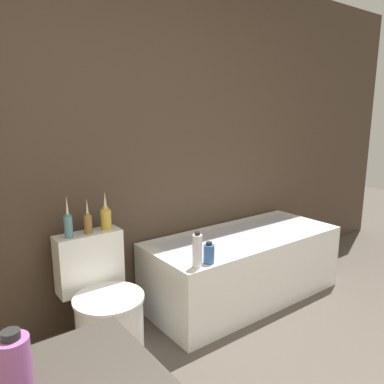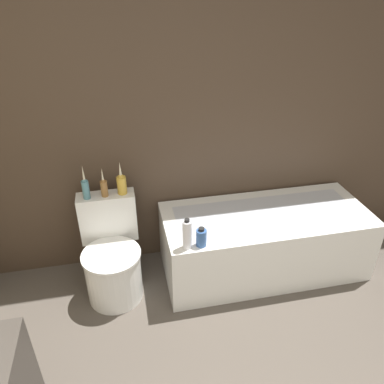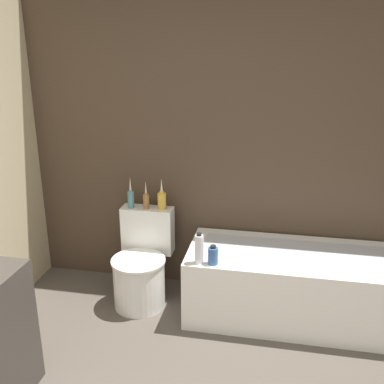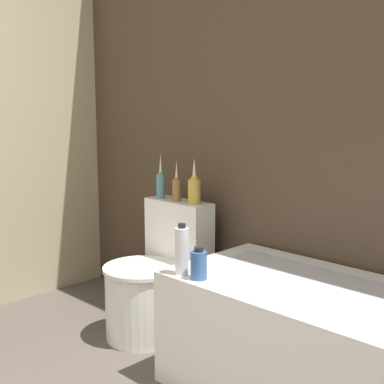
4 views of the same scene
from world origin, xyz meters
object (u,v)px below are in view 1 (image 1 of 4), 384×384
object	(u,v)px
toilet	(104,308)
shampoo_bottle_tall	(197,251)
vase_gold	(68,224)
vase_bronze	(106,217)
shampoo_bottle_short	(209,254)
vase_silver	(88,222)
soap_bottle_glass	(14,367)
bathtub	(243,265)

from	to	relation	value
toilet	shampoo_bottle_tall	size ratio (longest dim) A/B	3.17
vase_gold	vase_bronze	bearing A→B (deg)	4.32
shampoo_bottle_tall	shampoo_bottle_short	world-z (taller)	shampoo_bottle_tall
toilet	vase_silver	xyz separation A→B (m)	(0.00, 0.19, 0.52)
soap_bottle_glass	vase_silver	bearing A→B (deg)	62.23
toilet	vase_silver	bearing A→B (deg)	90.00
vase_silver	shampoo_bottle_tall	distance (m)	0.72
vase_bronze	shampoo_bottle_tall	size ratio (longest dim) A/B	1.10
bathtub	vase_bronze	xyz separation A→B (m)	(-1.09, 0.20, 0.56)
bathtub	vase_gold	world-z (taller)	vase_gold
bathtub	vase_silver	world-z (taller)	vase_silver
shampoo_bottle_short	toilet	bearing A→B (deg)	156.32
vase_silver	vase_bronze	world-z (taller)	vase_bronze
vase_bronze	bathtub	bearing A→B (deg)	-10.42
toilet	vase_bronze	xyz separation A→B (m)	(0.13, 0.20, 0.53)
vase_gold	soap_bottle_glass	bearing A→B (deg)	-113.44
vase_bronze	shampoo_bottle_tall	distance (m)	0.65
shampoo_bottle_tall	shampoo_bottle_short	distance (m)	0.11
vase_bronze	toilet	bearing A→B (deg)	-122.28
vase_silver	toilet	bearing A→B (deg)	-90.00
vase_gold	shampoo_bottle_short	world-z (taller)	vase_gold
shampoo_bottle_tall	vase_gold	bearing A→B (deg)	144.67
toilet	vase_gold	bearing A→B (deg)	124.93
toilet	shampoo_bottle_short	world-z (taller)	toilet
toilet	shampoo_bottle_short	size ratio (longest dim) A/B	5.13
vase_silver	shampoo_bottle_tall	world-z (taller)	vase_silver
vase_gold	vase_silver	bearing A→B (deg)	2.92
vase_gold	shampoo_bottle_short	bearing A→B (deg)	-31.32
vase_silver	vase_bronze	xyz separation A→B (m)	(0.13, 0.01, 0.01)
toilet	soap_bottle_glass	distance (m)	1.49
toilet	shampoo_bottle_short	distance (m)	0.75
shampoo_bottle_tall	toilet	bearing A→B (deg)	152.02
toilet	vase_bronze	size ratio (longest dim) A/B	2.87
toilet	vase_silver	distance (m)	0.55
vase_bronze	soap_bottle_glass	bearing A→B (deg)	-121.63
soap_bottle_glass	vase_silver	distance (m)	1.53
toilet	soap_bottle_glass	world-z (taller)	soap_bottle_glass
bathtub	vase_gold	distance (m)	1.47
bathtub	vase_bronze	bearing A→B (deg)	169.58
toilet	shampoo_bottle_tall	bearing A→B (deg)	-27.98
shampoo_bottle_short	vase_bronze	bearing A→B (deg)	136.06
vase_bronze	shampoo_bottle_short	world-z (taller)	vase_bronze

